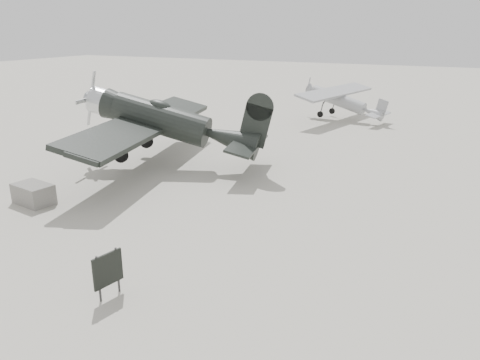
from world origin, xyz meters
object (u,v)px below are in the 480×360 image
at_px(lowwing_monoplane, 170,123).
at_px(highwing_monoplane, 341,98).
at_px(equipment_block, 33,194).
at_px(sign_board, 108,270).

xyz_separation_m(lowwing_monoplane, highwing_monoplane, (4.82, 16.66, -0.62)).
bearing_deg(highwing_monoplane, equipment_block, -92.73).
height_order(lowwing_monoplane, sign_board, lowwing_monoplane).
height_order(highwing_monoplane, sign_board, highwing_monoplane).
bearing_deg(lowwing_monoplane, equipment_block, -118.80).
height_order(lowwing_monoplane, equipment_block, lowwing_monoplane).
height_order(lowwing_monoplane, highwing_monoplane, lowwing_monoplane).
relative_size(lowwing_monoplane, equipment_block, 8.22).
bearing_deg(equipment_block, lowwing_monoplane, 73.22).
bearing_deg(sign_board, lowwing_monoplane, 127.88).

